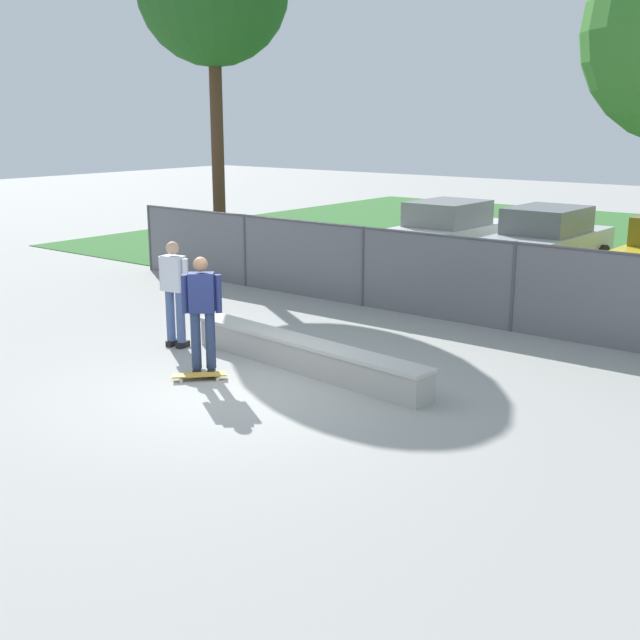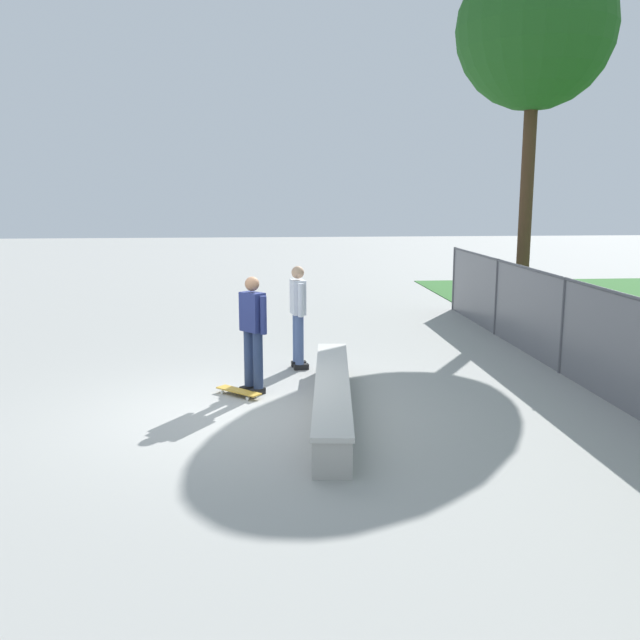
{
  "view_description": "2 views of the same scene",
  "coord_description": "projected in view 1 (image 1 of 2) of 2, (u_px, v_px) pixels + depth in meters",
  "views": [
    {
      "loc": [
        7.76,
        -7.93,
        3.83
      ],
      "look_at": [
        0.54,
        1.26,
        0.88
      ],
      "focal_mm": 45.37,
      "sensor_mm": 36.0,
      "label": 1
    },
    {
      "loc": [
        9.4,
        0.37,
        3.05
      ],
      "look_at": [
        -0.32,
        1.22,
        1.25
      ],
      "focal_mm": 38.43,
      "sensor_mm": 36.0,
      "label": 2
    }
  ],
  "objects": [
    {
      "name": "skateboard",
      "position": [
        199.0,
        375.0,
        12.09
      ],
      "size": [
        0.69,
        0.72,
        0.09
      ],
      "color": "gold",
      "rests_on": "ground"
    },
    {
      "name": "concrete_ledge",
      "position": [
        305.0,
        355.0,
        12.5
      ],
      "size": [
        4.7,
        0.96,
        0.49
      ],
      "color": "#A8A59E",
      "rests_on": "ground"
    },
    {
      "name": "skateboarder",
      "position": [
        202.0,
        310.0,
        12.12
      ],
      "size": [
        0.48,
        0.44,
        1.82
      ],
      "color": "black",
      "rests_on": "ground"
    },
    {
      "name": "grass_strip",
      "position": [
        611.0,
        251.0,
        23.69
      ],
      "size": [
        28.64,
        20.0,
        0.02
      ],
      "primitive_type": "cube",
      "color": "#336B2D",
      "rests_on": "ground"
    },
    {
      "name": "car_silver",
      "position": [
        548.0,
        240.0,
        20.26
      ],
      "size": [
        2.1,
        4.24,
        1.66
      ],
      "color": "#B7BABF",
      "rests_on": "ground"
    },
    {
      "name": "ground_plane",
      "position": [
        236.0,
        390.0,
        11.63
      ],
      "size": [
        80.0,
        80.0,
        0.0
      ],
      "primitive_type": "plane",
      "color": "#9E9E99"
    },
    {
      "name": "chainlink_fence",
      "position": [
        433.0,
        272.0,
        15.61
      ],
      "size": [
        16.71,
        0.07,
        1.67
      ],
      "color": "#4C4C51",
      "rests_on": "ground"
    },
    {
      "name": "bystander",
      "position": [
        174.0,
        289.0,
        13.59
      ],
      "size": [
        0.59,
        0.32,
        1.82
      ],
      "color": "black",
      "rests_on": "ground"
    },
    {
      "name": "car_white",
      "position": [
        449.0,
        231.0,
        21.69
      ],
      "size": [
        2.1,
        4.24,
        1.66
      ],
      "color": "silver",
      "rests_on": "ground"
    }
  ]
}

